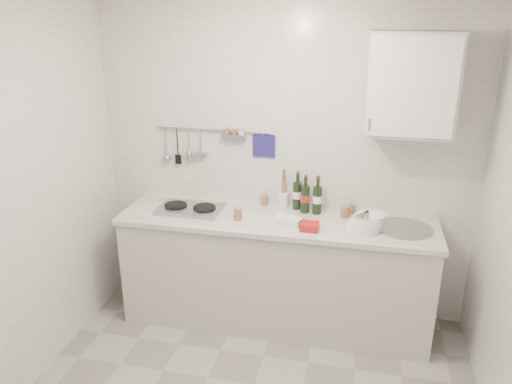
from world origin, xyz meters
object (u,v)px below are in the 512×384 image
(plate_stack_sink, at_px, (367,222))
(wine_bottles, at_px, (307,193))
(plate_stack_hob, at_px, (196,209))
(wall_cabinet, at_px, (411,84))
(utensil_crock, at_px, (283,198))

(plate_stack_sink, height_order, wine_bottles, wine_bottles)
(plate_stack_hob, relative_size, wine_bottles, 1.02)
(wall_cabinet, height_order, plate_stack_sink, wall_cabinet)
(wall_cabinet, bearing_deg, utensil_crock, 171.98)
(plate_stack_sink, bearing_deg, wall_cabinet, 39.23)
(plate_stack_hob, bearing_deg, plate_stack_sink, -3.29)
(utensil_crock, bearing_deg, plate_stack_sink, -24.78)
(wall_cabinet, bearing_deg, plate_stack_hob, -176.15)
(utensil_crock, bearing_deg, wall_cabinet, -8.02)
(wall_cabinet, distance_m, utensil_crock, 1.31)
(wine_bottles, xyz_separation_m, utensil_crock, (-0.19, 0.06, -0.08))
(wall_cabinet, height_order, utensil_crock, wall_cabinet)
(plate_stack_sink, relative_size, utensil_crock, 0.85)
(wine_bottles, height_order, utensil_crock, utensil_crock)
(wine_bottles, bearing_deg, wall_cabinet, -5.35)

